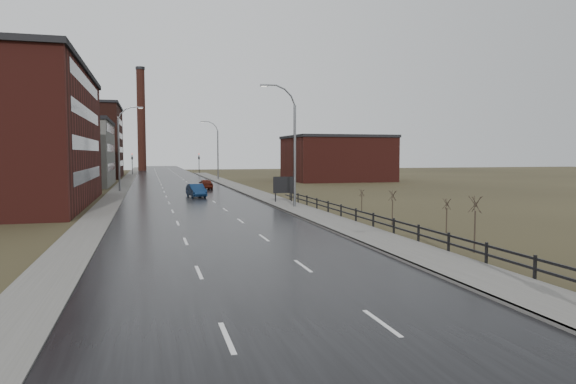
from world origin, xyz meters
TOP-DOWN VIEW (x-y plane):
  - road at (0.00, 60.00)m, footprint 14.00×300.00m
  - sidewalk_right at (8.60, 35.00)m, footprint 3.20×180.00m
  - curb_right at (7.08, 35.00)m, footprint 0.16×180.00m
  - sidewalk_left at (-8.20, 60.00)m, footprint 2.40×260.00m
  - warehouse_mid at (-17.99, 78.00)m, footprint 16.32×20.40m
  - warehouse_far at (-22.99, 108.00)m, footprint 26.52×24.48m
  - building_right at (30.30, 82.00)m, footprint 18.36×16.32m
  - smokestack at (-6.00, 150.00)m, footprint 2.70×2.70m
  - streetlight_right_mid at (8.50, 36.00)m, footprint 3.36×0.28m
  - streetlight_left at (-7.70, 62.00)m, footprint 3.36×0.28m
  - streetlight_right_far at (8.50, 90.00)m, footprint 3.36×0.28m
  - guardrail at (10.30, 18.31)m, footprint 0.10×53.05m
  - shrub_c at (11.76, 12.94)m, footprint 0.68×0.72m
  - shrub_d at (13.71, 18.56)m, footprint 0.54×0.57m
  - shrub_e at (12.36, 23.28)m, footprint 0.59×0.62m
  - shrub_f at (13.47, 31.26)m, footprint 0.48×0.50m
  - billboard at (9.10, 41.13)m, footprint 2.24×0.17m
  - traffic_light_left at (-8.00, 120.00)m, footprint 0.58×2.73m
  - traffic_light_right at (8.00, 120.00)m, footprint 0.58×2.73m
  - car_near at (1.05, 50.53)m, footprint 2.15×4.75m
  - car_far at (3.52, 63.46)m, footprint 1.86×4.41m

SIDE VIEW (x-z plane):
  - road at x=0.00m, z-range 0.00..0.06m
  - sidewalk_left at x=-8.20m, z-range 0.00..0.12m
  - sidewalk_right at x=8.60m, z-range 0.00..0.18m
  - curb_right at x=7.08m, z-range 0.00..0.18m
  - guardrail at x=10.30m, z-range 0.16..1.26m
  - car_far at x=3.52m, z-range 0.00..1.49m
  - car_near at x=1.05m, z-range 0.00..1.51m
  - shrub_f at x=13.47m, z-range 0.06..2.06m
  - shrub_d at x=13.71m, z-range 0.07..2.34m
  - shrub_e at x=12.36m, z-range 0.08..2.56m
  - shrub_c at x=11.76m, z-range 0.09..3.01m
  - billboard at x=9.10m, z-range 0.45..3.18m
  - building_right at x=30.30m, z-range 0.01..8.51m
  - traffic_light_left at x=-8.00m, z-range 1.95..7.25m
  - traffic_light_right at x=8.00m, z-range 1.95..7.25m
  - warehouse_mid at x=-17.99m, z-range 0.01..10.51m
  - streetlight_right_mid at x=8.50m, z-range 0.16..11.51m
  - streetlight_left at x=-7.70m, z-range 0.16..11.51m
  - streetlight_right_far at x=8.50m, z-range 0.16..11.51m
  - warehouse_far at x=-22.99m, z-range 0.01..15.51m
  - smokestack at x=-6.00m, z-range 0.15..30.85m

